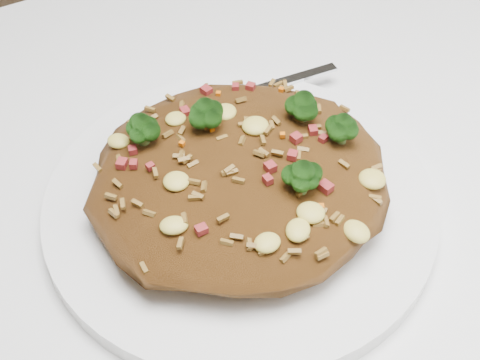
{
  "coord_description": "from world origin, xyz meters",
  "views": [
    {
      "loc": [
        -0.18,
        -0.18,
        1.09
      ],
      "look_at": [
        -0.04,
        0.08,
        0.78
      ],
      "focal_mm": 50.0,
      "sensor_mm": 36.0,
      "label": 1
    }
  ],
  "objects_px": {
    "dining_table": "(336,340)",
    "fork": "(252,91)",
    "plate": "(240,203)",
    "fried_rice": "(241,168)"
  },
  "relations": [
    {
      "from": "dining_table",
      "to": "fork",
      "type": "height_order",
      "value": "fork"
    },
    {
      "from": "plate",
      "to": "fork",
      "type": "height_order",
      "value": "fork"
    },
    {
      "from": "fried_rice",
      "to": "fork",
      "type": "xyz_separation_m",
      "value": [
        0.06,
        0.09,
        -0.02
      ]
    },
    {
      "from": "plate",
      "to": "fork",
      "type": "distance_m",
      "value": 0.11
    },
    {
      "from": "plate",
      "to": "fork",
      "type": "relative_size",
      "value": 1.59
    },
    {
      "from": "fork",
      "to": "fried_rice",
      "type": "bearing_deg",
      "value": -119.52
    },
    {
      "from": "dining_table",
      "to": "fork",
      "type": "bearing_deg",
      "value": 81.46
    },
    {
      "from": "plate",
      "to": "dining_table",
      "type": "bearing_deg",
      "value": -64.23
    },
    {
      "from": "plate",
      "to": "fried_rice",
      "type": "distance_m",
      "value": 0.03
    },
    {
      "from": "fork",
      "to": "dining_table",
      "type": "bearing_deg",
      "value": -92.96
    }
  ]
}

